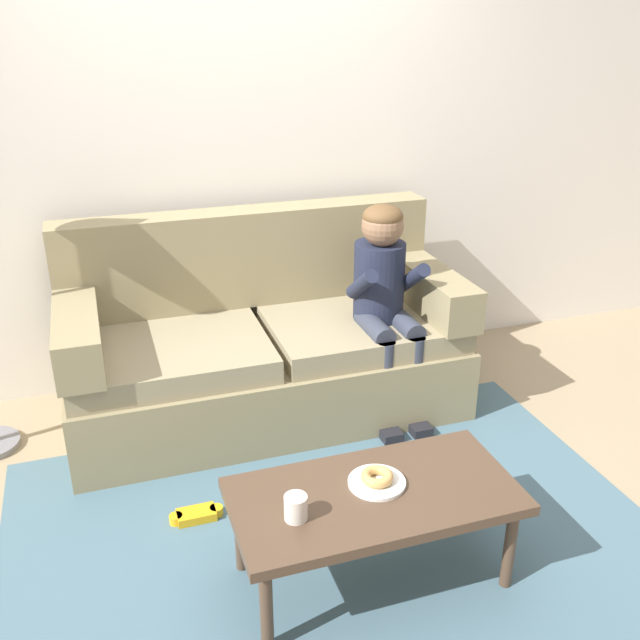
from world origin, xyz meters
TOP-DOWN VIEW (x-y plane):
  - ground at (0.00, 0.00)m, footprint 10.00×10.00m
  - wall_back at (0.00, 1.40)m, footprint 8.00×0.10m
  - area_rug at (0.00, -0.25)m, footprint 2.60×1.87m
  - couch at (-0.01, 0.86)m, footprint 1.99×0.90m
  - coffee_table at (0.06, -0.51)m, footprint 1.03×0.51m
  - person_child at (0.58, 0.64)m, footprint 0.34×0.58m
  - plate at (0.08, -0.47)m, footprint 0.21×0.21m
  - donut at (0.08, -0.47)m, footprint 0.13×0.13m
  - mug at (-0.25, -0.56)m, footprint 0.08×0.08m
  - toy_controller at (-0.52, 0.02)m, footprint 0.23×0.09m

SIDE VIEW (x-z plane):
  - ground at x=0.00m, z-range 0.00..0.00m
  - area_rug at x=0.00m, z-range 0.00..0.01m
  - toy_controller at x=-0.52m, z-range 0.00..0.05m
  - coffee_table at x=0.06m, z-range 0.16..0.55m
  - couch at x=-0.01m, z-range -0.15..0.87m
  - plate at x=0.08m, z-range 0.40..0.41m
  - donut at x=0.08m, z-range 0.41..0.45m
  - mug at x=-0.25m, z-range 0.40..0.49m
  - person_child at x=0.58m, z-range 0.12..1.22m
  - wall_back at x=0.00m, z-range 0.00..2.80m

